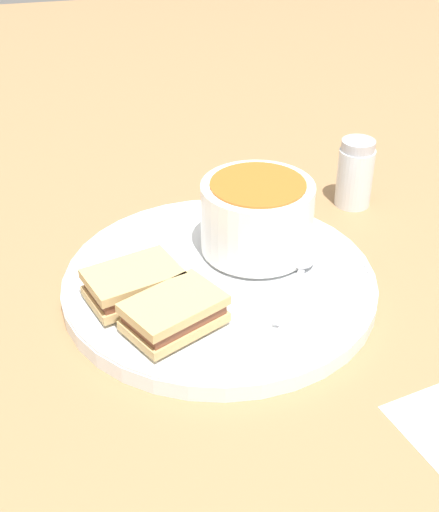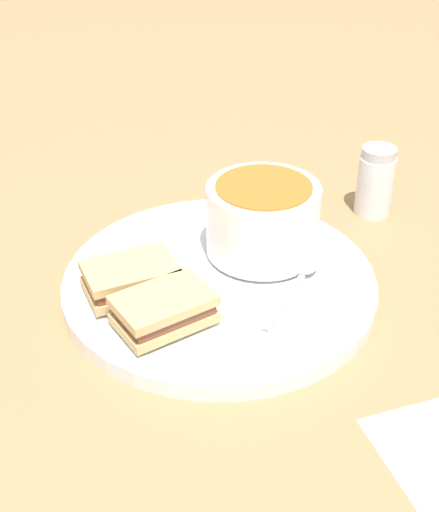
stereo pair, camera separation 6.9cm
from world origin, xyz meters
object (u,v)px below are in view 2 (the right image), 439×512
Objects in this scene: soup_bowl at (263,218)px; sandwich_half_far at (164,309)px; spoon at (303,273)px; sandwich_half_near at (130,277)px; salt_shaker at (375,182)px.

soup_bowl is 1.13× the size of sandwich_half_far.
sandwich_half_far is at bearing -134.19° from soup_bowl.
sandwich_half_far is (-0.14, -0.06, 0.01)m from spoon.
sandwich_half_near is 1.18× the size of salt_shaker.
sandwich_half_near is (-0.17, -0.00, 0.01)m from spoon.
sandwich_half_near is 0.32m from salt_shaker.
sandwich_half_near is 0.97× the size of sandwich_half_far.
sandwich_half_far is at bearing -140.68° from salt_shaker.
spoon is 0.19m from salt_shaker.
sandwich_half_near and sandwich_half_far have the same top height.
sandwich_half_near is at bearing -151.20° from salt_shaker.
sandwich_half_near is (-0.13, -0.06, -0.02)m from soup_bowl.
soup_bowl is 1.17× the size of sandwich_half_near.
salt_shaker is at bearing 39.32° from sandwich_half_far.
soup_bowl is 0.15m from sandwich_half_far.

